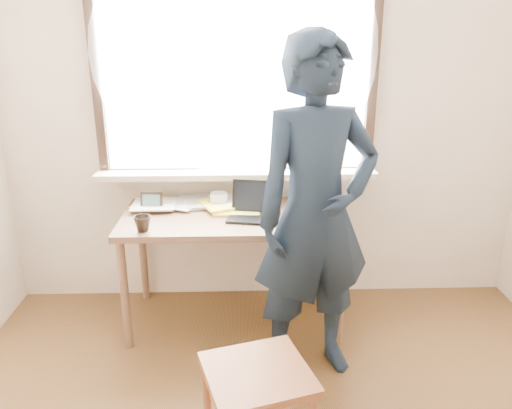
{
  "coord_description": "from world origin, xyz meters",
  "views": [
    {
      "loc": [
        -0.18,
        -1.3,
        1.82
      ],
      "look_at": [
        -0.1,
        0.95,
        1.04
      ],
      "focal_mm": 35.0,
      "sensor_mm": 36.0,
      "label": 1
    }
  ],
  "objects_px": {
    "desk": "(233,226)",
    "laptop": "(255,209)",
    "work_chair": "(257,384)",
    "person": "(316,215)",
    "mug_dark": "(143,224)",
    "mug_white": "(219,200)"
  },
  "relations": [
    {
      "from": "desk",
      "to": "work_chair",
      "type": "height_order",
      "value": "desk"
    },
    {
      "from": "mug_white",
      "to": "mug_dark",
      "type": "distance_m",
      "value": 0.59
    },
    {
      "from": "desk",
      "to": "mug_white",
      "type": "xyz_separation_m",
      "value": [
        -0.09,
        0.16,
        0.12
      ]
    },
    {
      "from": "mug_white",
      "to": "mug_dark",
      "type": "height_order",
      "value": "mug_white"
    },
    {
      "from": "mug_white",
      "to": "mug_dark",
      "type": "bearing_deg",
      "value": -135.3
    },
    {
      "from": "mug_dark",
      "to": "work_chair",
      "type": "relative_size",
      "value": 0.18
    },
    {
      "from": "desk",
      "to": "laptop",
      "type": "relative_size",
      "value": 3.97
    },
    {
      "from": "mug_dark",
      "to": "work_chair",
      "type": "distance_m",
      "value": 1.16
    },
    {
      "from": "mug_dark",
      "to": "work_chair",
      "type": "xyz_separation_m",
      "value": [
        0.63,
        -0.89,
        -0.41
      ]
    },
    {
      "from": "mug_white",
      "to": "person",
      "type": "relative_size",
      "value": 0.06
    },
    {
      "from": "desk",
      "to": "mug_dark",
      "type": "distance_m",
      "value": 0.59
    },
    {
      "from": "laptop",
      "to": "mug_dark",
      "type": "xyz_separation_m",
      "value": [
        -0.65,
        -0.22,
        -0.0
      ]
    },
    {
      "from": "mug_white",
      "to": "person",
      "type": "height_order",
      "value": "person"
    },
    {
      "from": "mug_white",
      "to": "person",
      "type": "distance_m",
      "value": 0.87
    },
    {
      "from": "laptop",
      "to": "person",
      "type": "relative_size",
      "value": 0.19
    },
    {
      "from": "work_chair",
      "to": "person",
      "type": "height_order",
      "value": "person"
    },
    {
      "from": "mug_white",
      "to": "work_chair",
      "type": "height_order",
      "value": "mug_white"
    },
    {
      "from": "mug_white",
      "to": "work_chair",
      "type": "distance_m",
      "value": 1.38
    },
    {
      "from": "desk",
      "to": "person",
      "type": "distance_m",
      "value": 0.72
    },
    {
      "from": "desk",
      "to": "work_chair",
      "type": "relative_size",
      "value": 2.57
    },
    {
      "from": "mug_dark",
      "to": "person",
      "type": "xyz_separation_m",
      "value": [
        0.95,
        -0.25,
        0.14
      ]
    },
    {
      "from": "mug_white",
      "to": "person",
      "type": "bearing_deg",
      "value": -51.55
    }
  ]
}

